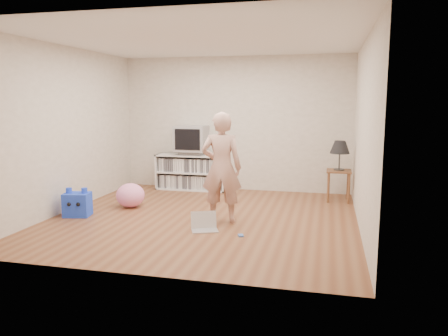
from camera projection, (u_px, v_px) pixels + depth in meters
ground at (204, 218)px, 6.58m from camera, size 4.50×4.50×0.00m
walls at (203, 132)px, 6.39m from camera, size 4.52×4.52×2.60m
ceiling at (202, 40)px, 6.19m from camera, size 4.50×4.50×0.01m
media_unit at (192, 172)px, 8.68m from camera, size 1.40×0.45×0.70m
dvd_deck at (192, 153)px, 8.60m from camera, size 0.45×0.35×0.07m
crt_tv at (192, 138)px, 8.56m from camera, size 0.60×0.53×0.50m
side_table at (339, 178)px, 7.65m from camera, size 0.42×0.42×0.55m
table_lamp at (340, 148)px, 7.57m from camera, size 0.34×0.34×0.52m
person at (222, 168)px, 6.26m from camera, size 0.62×0.45×1.60m
laptop at (204, 225)px, 5.97m from camera, size 0.43×0.39×0.24m
playing_cards at (241, 235)px, 5.70m from camera, size 0.09×0.11×0.02m
plush_blue at (77, 204)px, 6.67m from camera, size 0.43×0.38×0.44m
plush_pink at (130, 195)px, 7.23m from camera, size 0.53×0.53×0.40m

